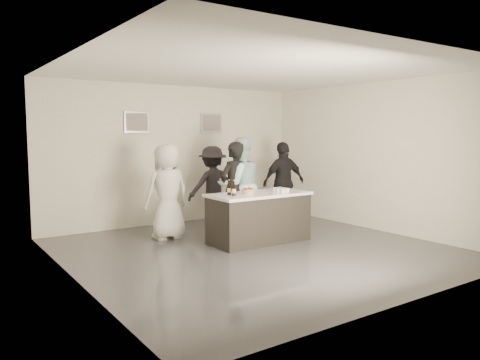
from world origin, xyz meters
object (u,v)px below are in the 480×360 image
(beer_bottle_b, at_px, (234,188))
(person_guest_right, at_px, (284,182))
(person_main_blue, at_px, (240,185))
(beer_bottle_a, at_px, (229,188))
(person_guest_left, at_px, (167,192))
(bar_counter, at_px, (259,217))
(person_main_black, at_px, (234,189))
(person_guest_back, at_px, (212,185))
(cake, at_px, (248,192))

(beer_bottle_b, xyz_separation_m, person_guest_right, (2.16, 1.26, -0.14))
(person_main_blue, bearing_deg, beer_bottle_a, 54.47)
(person_guest_left, bearing_deg, bar_counter, 133.22)
(beer_bottle_b, bearing_deg, person_main_black, 56.60)
(person_main_blue, height_order, person_guest_back, person_main_blue)
(cake, xyz_separation_m, person_guest_right, (1.80, 1.18, -0.05))
(bar_counter, bearing_deg, person_guest_back, 85.09)
(beer_bottle_a, relative_size, person_guest_right, 0.15)
(bar_counter, distance_m, person_guest_right, 2.02)
(bar_counter, xyz_separation_m, person_main_blue, (0.17, 0.85, 0.50))
(beer_bottle_a, relative_size, beer_bottle_b, 1.00)
(beer_bottle_a, bearing_deg, beer_bottle_b, -86.23)
(person_main_black, distance_m, person_guest_left, 1.28)
(beer_bottle_b, bearing_deg, beer_bottle_a, 93.77)
(bar_counter, height_order, person_guest_right, person_guest_right)
(person_main_black, xyz_separation_m, person_guest_left, (-1.20, 0.42, -0.01))
(person_main_black, bearing_deg, person_guest_back, -114.27)
(beer_bottle_a, distance_m, beer_bottle_b, 0.14)
(person_main_blue, distance_m, person_guest_left, 1.46)
(cake, relative_size, person_guest_left, 0.12)
(bar_counter, distance_m, person_guest_left, 1.77)
(person_guest_left, xyz_separation_m, person_guest_right, (2.82, 0.02, 0.00))
(person_main_blue, bearing_deg, person_guest_back, -80.54)
(cake, height_order, person_main_blue, person_main_blue)
(beer_bottle_b, xyz_separation_m, person_main_blue, (0.76, 0.92, -0.08))
(person_guest_left, relative_size, person_guest_back, 1.05)
(person_guest_right, height_order, person_guest_back, person_guest_right)
(person_main_blue, bearing_deg, beer_bottle_b, 59.39)
(person_main_blue, bearing_deg, cake, 73.26)
(beer_bottle_a, xyz_separation_m, beer_bottle_b, (0.01, -0.14, 0.00))
(person_main_black, relative_size, person_guest_back, 1.07)
(person_main_black, distance_m, person_guest_right, 1.67)
(beer_bottle_a, distance_m, person_guest_left, 1.29)
(bar_counter, relative_size, person_main_black, 1.03)
(bar_counter, xyz_separation_m, cake, (-0.24, 0.01, 0.49))
(bar_counter, distance_m, cake, 0.54)
(beer_bottle_b, xyz_separation_m, person_guest_back, (0.75, 1.96, -0.18))
(beer_bottle_a, xyz_separation_m, person_guest_left, (-0.65, 1.10, -0.14))
(person_guest_right, bearing_deg, person_main_blue, 18.06)
(person_guest_left, bearing_deg, beer_bottle_a, 117.04)
(person_guest_left, bearing_deg, person_guest_right, 176.74)
(beer_bottle_a, bearing_deg, person_guest_back, 67.37)
(beer_bottle_a, relative_size, person_main_blue, 0.14)
(person_main_black, distance_m, person_guest_back, 1.16)
(cake, bearing_deg, person_guest_back, 78.06)
(cake, distance_m, person_guest_right, 2.16)
(person_guest_back, bearing_deg, person_main_black, 85.10)
(bar_counter, bearing_deg, person_guest_right, 37.21)
(person_main_blue, distance_m, person_guest_right, 1.44)
(cake, height_order, person_guest_right, person_guest_right)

